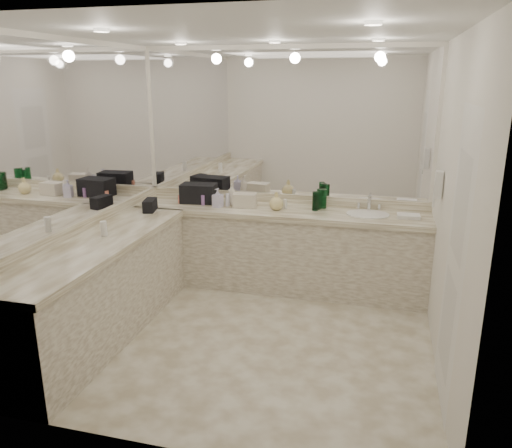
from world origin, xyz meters
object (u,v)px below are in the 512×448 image
(sink, at_px, (368,215))
(cream_cosmetic_case, at_px, (245,200))
(black_toiletry_bag, at_px, (199,193))
(soap_bottle_c, at_px, (276,201))
(wall_phone, at_px, (438,185))
(soap_bottle_a, at_px, (232,194))
(hand_towel, at_px, (409,216))
(soap_bottle_b, at_px, (218,198))

(sink, height_order, cream_cosmetic_case, cream_cosmetic_case)
(black_toiletry_bag, height_order, soap_bottle_c, black_toiletry_bag)
(wall_phone, xyz_separation_m, soap_bottle_a, (-2.09, 0.54, -0.33))
(wall_phone, bearing_deg, hand_towel, 113.59)
(black_toiletry_bag, height_order, soap_bottle_a, soap_bottle_a)
(cream_cosmetic_case, distance_m, soap_bottle_b, 0.30)
(hand_towel, bearing_deg, sink, 174.80)
(black_toiletry_bag, xyz_separation_m, cream_cosmetic_case, (0.56, -0.08, -0.04))
(sink, distance_m, hand_towel, 0.40)
(black_toiletry_bag, bearing_deg, sink, -2.01)
(sink, relative_size, wall_phone, 1.83)
(sink, xyz_separation_m, black_toiletry_bag, (-1.89, 0.07, 0.12))
(cream_cosmetic_case, xyz_separation_m, soap_bottle_b, (-0.28, -0.08, 0.03))
(hand_towel, bearing_deg, soap_bottle_c, -179.72)
(soap_bottle_b, bearing_deg, soap_bottle_a, 49.39)
(cream_cosmetic_case, distance_m, soap_bottle_a, 0.18)
(soap_bottle_b, bearing_deg, black_toiletry_bag, 150.37)
(cream_cosmetic_case, distance_m, soap_bottle_c, 0.36)
(wall_phone, xyz_separation_m, cream_cosmetic_case, (-1.93, 0.49, -0.38))
(black_toiletry_bag, distance_m, hand_towel, 2.29)
(hand_towel, height_order, soap_bottle_c, soap_bottle_c)
(sink, height_order, soap_bottle_c, soap_bottle_c)
(wall_phone, bearing_deg, black_toiletry_bag, 167.20)
(sink, height_order, hand_towel, hand_towel)
(soap_bottle_a, bearing_deg, soap_bottle_c, -9.54)
(hand_towel, xyz_separation_m, soap_bottle_c, (-1.37, -0.01, 0.08))
(cream_cosmetic_case, relative_size, soap_bottle_c, 1.30)
(wall_phone, distance_m, cream_cosmetic_case, 2.02)
(black_toiletry_bag, distance_m, soap_bottle_a, 0.40)
(soap_bottle_c, bearing_deg, black_toiletry_bag, 173.23)
(sink, distance_m, cream_cosmetic_case, 1.33)
(hand_towel, bearing_deg, wall_phone, -66.41)
(soap_bottle_b, bearing_deg, soap_bottle_c, 4.45)
(black_toiletry_bag, relative_size, soap_bottle_b, 1.85)
(sink, height_order, wall_phone, wall_phone)
(hand_towel, bearing_deg, cream_cosmetic_case, 179.16)
(wall_phone, bearing_deg, sink, 140.43)
(soap_bottle_a, distance_m, soap_bottle_c, 0.53)
(sink, distance_m, soap_bottle_a, 1.49)
(wall_phone, height_order, soap_bottle_c, wall_phone)
(cream_cosmetic_case, xyz_separation_m, soap_bottle_a, (-0.16, 0.06, 0.05))
(sink, bearing_deg, black_toiletry_bag, 177.99)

